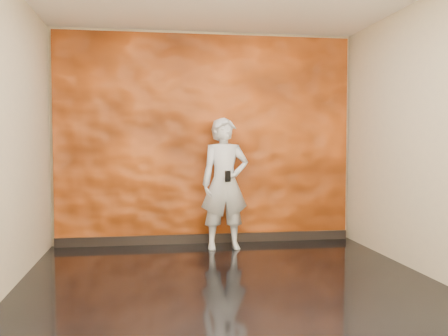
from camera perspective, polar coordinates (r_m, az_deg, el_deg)
room at (r=4.68m, az=0.68°, el=3.66°), size 4.02×4.02×2.81m
feature_wall at (r=6.63m, az=-2.09°, el=3.30°), size 3.90×0.06×2.75m
baseboard at (r=6.71m, az=-2.03°, el=-8.05°), size 3.90×0.04×0.12m
man at (r=6.24m, az=0.09°, el=-1.80°), size 0.62×0.42×1.65m
phone at (r=6.00m, az=0.44°, el=-0.96°), size 0.07×0.04×0.14m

